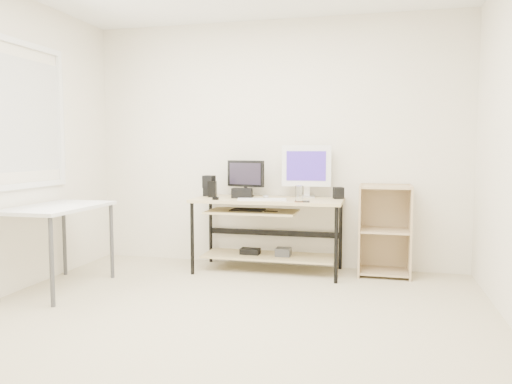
{
  "coord_description": "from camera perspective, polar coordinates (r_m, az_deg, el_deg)",
  "views": [
    {
      "loc": [
        1.06,
        -3.24,
        1.26
      ],
      "look_at": [
        -0.04,
        1.3,
        0.85
      ],
      "focal_mm": 35.0,
      "sensor_mm": 36.0,
      "label": 1
    }
  ],
  "objects": [
    {
      "name": "room",
      "position": [
        3.49,
        -6.45,
        5.98
      ],
      "size": [
        4.01,
        4.01,
        2.62
      ],
      "color": "beige",
      "rests_on": "ground"
    },
    {
      "name": "desk",
      "position": [
        5.07,
        1.11,
        -3.12
      ],
      "size": [
        1.5,
        0.65,
        0.75
      ],
      "color": "tan",
      "rests_on": "ground"
    },
    {
      "name": "side_table",
      "position": [
        4.75,
        -21.74,
        -2.42
      ],
      "size": [
        0.6,
        1.0,
        0.75
      ],
      "color": "silver",
      "rests_on": "ground"
    },
    {
      "name": "shelf_unit",
      "position": [
        5.13,
        14.48,
        -4.17
      ],
      "size": [
        0.5,
        0.4,
        0.9
      ],
      "color": "tan",
      "rests_on": "ground"
    },
    {
      "name": "black_monitor",
      "position": [
        5.24,
        -1.19,
        1.86
      ],
      "size": [
        0.41,
        0.17,
        0.38
      ],
      "rotation": [
        0.0,
        0.0,
        -0.23
      ],
      "color": "black",
      "rests_on": "desk"
    },
    {
      "name": "white_imac",
      "position": [
        5.15,
        5.78,
        2.82
      ],
      "size": [
        0.51,
        0.16,
        0.54
      ],
      "rotation": [
        0.0,
        0.0,
        0.07
      ],
      "color": "silver",
      "rests_on": "desk"
    },
    {
      "name": "keyboard",
      "position": [
        4.87,
        0.68,
        -0.85
      ],
      "size": [
        0.49,
        0.23,
        0.02
      ],
      "primitive_type": "cube",
      "rotation": [
        0.0,
        0.0,
        0.2
      ],
      "color": "silver",
      "rests_on": "desk"
    },
    {
      "name": "mouse",
      "position": [
        5.06,
        1.15,
        -0.54
      ],
      "size": [
        0.09,
        0.11,
        0.03
      ],
      "primitive_type": "ellipsoid",
      "rotation": [
        0.0,
        0.0,
        0.41
      ],
      "color": "#A9A9AE",
      "rests_on": "desk"
    },
    {
      "name": "center_speaker",
      "position": [
        5.07,
        -1.62,
        -0.14
      ],
      "size": [
        0.21,
        0.1,
        0.1
      ],
      "primitive_type": "cube",
      "rotation": [
        0.0,
        0.0,
        0.03
      ],
      "color": "black",
      "rests_on": "desk"
    },
    {
      "name": "speaker_left",
      "position": [
        5.31,
        -5.4,
        0.77
      ],
      "size": [
        0.12,
        0.12,
        0.22
      ],
      "rotation": [
        0.0,
        0.0,
        -0.12
      ],
      "color": "black",
      "rests_on": "desk"
    },
    {
      "name": "speaker_right",
      "position": [
        5.09,
        9.41,
        -0.11
      ],
      "size": [
        0.12,
        0.12,
        0.12
      ],
      "primitive_type": "cube",
      "rotation": [
        0.0,
        0.0,
        0.32
      ],
      "color": "black",
      "rests_on": "desk"
    },
    {
      "name": "audio_controller",
      "position": [
        5.18,
        -5.02,
        0.32
      ],
      "size": [
        0.09,
        0.06,
        0.17
      ],
      "primitive_type": "cube",
      "rotation": [
        0.0,
        0.0,
        0.05
      ],
      "color": "black",
      "rests_on": "desk"
    },
    {
      "name": "volume_puck",
      "position": [
        4.93,
        -4.65,
        -0.73
      ],
      "size": [
        0.08,
        0.08,
        0.03
      ],
      "primitive_type": "cylinder",
      "rotation": [
        0.0,
        0.0,
        -0.17
      ],
      "color": "black",
      "rests_on": "desk"
    },
    {
      "name": "smartphone",
      "position": [
        4.76,
        5.74,
        -1.06
      ],
      "size": [
        0.08,
        0.13,
        0.01
      ],
      "primitive_type": "cube",
      "rotation": [
        0.0,
        0.0,
        0.14
      ],
      "color": "black",
      "rests_on": "desk"
    },
    {
      "name": "coaster",
      "position": [
        4.73,
        4.93,
        -1.12
      ],
      "size": [
        0.13,
        0.13,
        0.01
      ],
      "primitive_type": "cylinder",
      "rotation": [
        0.0,
        0.0,
        -0.42
      ],
      "color": "#906141",
      "rests_on": "desk"
    },
    {
      "name": "drinking_glass",
      "position": [
        4.72,
        4.94,
        -0.18
      ],
      "size": [
        0.1,
        0.1,
        0.15
      ],
      "primitive_type": "cylinder",
      "rotation": [
        0.0,
        0.0,
        -0.42
      ],
      "color": "white",
      "rests_on": "coaster"
    }
  ]
}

